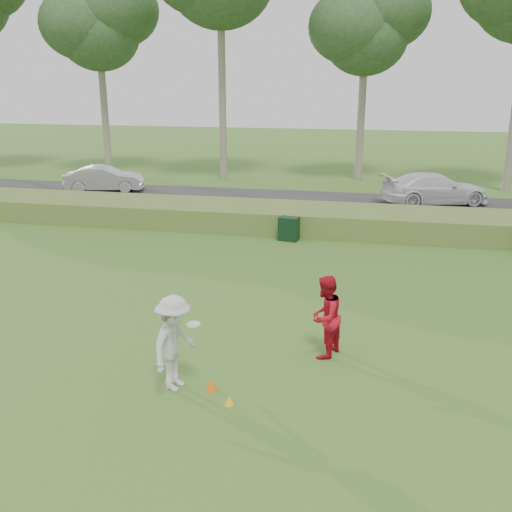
% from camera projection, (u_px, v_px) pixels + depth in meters
% --- Properties ---
extents(ground, '(120.00, 120.00, 0.00)m').
position_uv_depth(ground, '(217.00, 370.00, 12.03)').
color(ground, '#386622').
rests_on(ground, ground).
extents(reed_strip, '(80.00, 3.00, 0.90)m').
position_uv_depth(reed_strip, '(297.00, 218.00, 23.10)').
color(reed_strip, '#516E2C').
rests_on(reed_strip, ground).
extents(park_road, '(80.00, 6.00, 0.06)m').
position_uv_depth(park_road, '(311.00, 203.00, 27.89)').
color(park_road, '#2D2D2D').
rests_on(park_road, ground).
extents(tree_2, '(6.50, 6.50, 12.00)m').
position_uv_depth(tree_2, '(98.00, 25.00, 34.51)').
color(tree_2, gray).
rests_on(tree_2, ground).
extents(tree_4, '(6.24, 6.24, 11.50)m').
position_uv_depth(tree_4, '(366.00, 27.00, 31.95)').
color(tree_4, gray).
rests_on(tree_4, ground).
extents(player_white, '(1.02, 1.38, 1.94)m').
position_uv_depth(player_white, '(174.00, 343.00, 11.07)').
color(player_white, silver).
rests_on(player_white, ground).
extents(player_red, '(0.98, 1.09, 1.86)m').
position_uv_depth(player_red, '(325.00, 317.00, 12.39)').
color(player_red, red).
rests_on(player_red, ground).
extents(cone_orange, '(0.22, 0.22, 0.25)m').
position_uv_depth(cone_orange, '(211.00, 384.00, 11.23)').
color(cone_orange, orange).
rests_on(cone_orange, ground).
extents(cone_yellow, '(0.18, 0.18, 0.20)m').
position_uv_depth(cone_yellow, '(229.00, 400.00, 10.72)').
color(cone_yellow, yellow).
rests_on(cone_yellow, ground).
extents(utility_cabinet, '(0.80, 0.58, 0.90)m').
position_uv_depth(utility_cabinet, '(289.00, 229.00, 21.49)').
color(utility_cabinet, black).
rests_on(utility_cabinet, ground).
extents(car_mid, '(4.36, 2.49, 1.36)m').
position_uv_depth(car_mid, '(104.00, 179.00, 30.50)').
color(car_mid, silver).
rests_on(car_mid, park_road).
extents(car_right, '(5.49, 3.64, 1.48)m').
position_uv_depth(car_right, '(435.00, 189.00, 27.41)').
color(car_right, silver).
rests_on(car_right, park_road).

